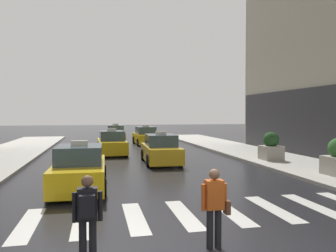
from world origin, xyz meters
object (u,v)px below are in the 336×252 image
object	(u,v)px
taxi_second	(161,150)
taxi_third	(112,144)
taxi_lead	(80,170)
taxi_fifth	(116,134)
pedestrian_with_backpack	(87,212)
taxi_fourth	(145,137)
planter_mid_block	(271,147)
pedestrian_with_handbag	(215,203)

from	to	relation	value
taxi_second	taxi_third	xyz separation A→B (m)	(-2.54, 4.72, 0.00)
taxi_lead	taxi_fifth	size ratio (longest dim) A/B	1.00
pedestrian_with_backpack	taxi_second	bearing A→B (deg)	73.17
taxi_second	taxi_fourth	xyz separation A→B (m)	(0.79, 11.49, 0.00)
taxi_fourth	taxi_fifth	distance (m)	5.36
taxi_third	taxi_fifth	xyz separation A→B (m)	(0.90, 11.54, 0.00)
taxi_fifth	pedestrian_with_backpack	world-z (taller)	taxi_fifth
planter_mid_block	pedestrian_with_backpack	bearing A→B (deg)	-131.77
taxi_lead	taxi_fourth	size ratio (longest dim) A/B	1.00
taxi_second	taxi_lead	bearing A→B (deg)	-125.42
taxi_third	taxi_second	bearing A→B (deg)	-61.69
taxi_fourth	planter_mid_block	bearing A→B (deg)	-66.61
taxi_third	taxi_fifth	bearing A→B (deg)	85.56
pedestrian_with_backpack	pedestrian_with_handbag	world-z (taller)	same
taxi_fifth	planter_mid_block	size ratio (longest dim) A/B	2.86
taxi_lead	pedestrian_with_backpack	distance (m)	6.43
taxi_fourth	pedestrian_with_handbag	distance (m)	23.61
taxi_fifth	pedestrian_with_handbag	distance (m)	28.30
pedestrian_with_backpack	planter_mid_block	xyz separation A→B (m)	(9.95, 11.14, -0.10)
taxi_second	taxi_third	distance (m)	5.36
taxi_fourth	taxi_second	bearing A→B (deg)	-93.92
pedestrian_with_backpack	pedestrian_with_handbag	xyz separation A→B (m)	(2.54, 0.23, -0.04)
taxi_third	planter_mid_block	world-z (taller)	taxi_third
taxi_lead	taxi_second	size ratio (longest dim) A/B	1.00
taxi_fifth	taxi_third	bearing A→B (deg)	-94.44
taxi_second	pedestrian_with_backpack	world-z (taller)	taxi_second
taxi_fourth	planter_mid_block	world-z (taller)	taxi_fourth
taxi_fifth	planter_mid_block	world-z (taller)	taxi_fifth
taxi_lead	taxi_second	world-z (taller)	same
taxi_second	taxi_fourth	bearing A→B (deg)	86.08
taxi_second	taxi_fifth	world-z (taller)	same
taxi_fourth	pedestrian_with_backpack	xyz separation A→B (m)	(-4.50, -23.76, 0.25)
taxi_third	taxi_fourth	bearing A→B (deg)	63.79
pedestrian_with_handbag	taxi_second	bearing A→B (deg)	84.46
taxi_fifth	taxi_fourth	bearing A→B (deg)	-62.95
taxi_second	planter_mid_block	size ratio (longest dim) A/B	2.87
taxi_fifth	pedestrian_with_handbag	size ratio (longest dim) A/B	2.77
pedestrian_with_handbag	planter_mid_block	xyz separation A→B (m)	(7.41, 10.92, -0.06)
taxi_lead	pedestrian_with_handbag	size ratio (longest dim) A/B	2.77
taxi_second	planter_mid_block	bearing A→B (deg)	-10.20
pedestrian_with_backpack	taxi_fifth	bearing A→B (deg)	85.86
taxi_fourth	pedestrian_with_backpack	distance (m)	24.18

